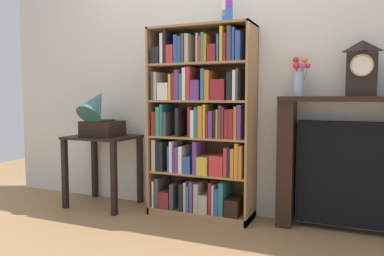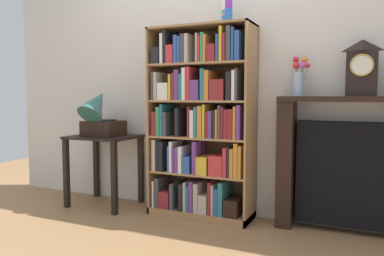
% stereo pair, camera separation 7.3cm
% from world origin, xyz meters
% --- Properties ---
extents(ground_plane, '(7.60, 6.40, 0.02)m').
position_xyz_m(ground_plane, '(0.00, 0.00, -0.01)').
color(ground_plane, '#997047').
extents(wall_back, '(4.60, 0.08, 2.60)m').
position_xyz_m(wall_back, '(0.11, 0.31, 1.30)').
color(wall_back, silver).
rests_on(wall_back, ground).
extents(bookshelf, '(0.88, 0.33, 1.59)m').
position_xyz_m(bookshelf, '(0.00, 0.10, 0.75)').
color(bookshelf, '#A87A4C').
rests_on(bookshelf, ground).
extents(cup_stack, '(0.09, 0.09, 0.20)m').
position_xyz_m(cup_stack, '(0.21, 0.13, 1.69)').
color(cup_stack, green).
rests_on(cup_stack, bookshelf).
extents(side_table_left, '(0.59, 0.49, 0.65)m').
position_xyz_m(side_table_left, '(-0.95, 0.03, 0.50)').
color(side_table_left, black).
rests_on(side_table_left, ground).
extents(gramophone, '(0.33, 0.42, 0.48)m').
position_xyz_m(gramophone, '(-0.95, -0.02, 0.84)').
color(gramophone, black).
rests_on(gramophone, side_table_left).
extents(fireplace_mantel, '(1.06, 0.23, 1.02)m').
position_xyz_m(fireplace_mantel, '(1.17, 0.18, 0.50)').
color(fireplace_mantel, black).
rests_on(fireplace_mantel, ground).
extents(mantel_clock, '(0.20, 0.14, 0.40)m').
position_xyz_m(mantel_clock, '(1.21, 0.16, 1.22)').
color(mantel_clock, black).
rests_on(mantel_clock, fireplace_mantel).
extents(flower_vase, '(0.14, 0.13, 0.31)m').
position_xyz_m(flower_vase, '(0.78, 0.17, 1.15)').
color(flower_vase, '#99B2D1').
rests_on(flower_vase, fireplace_mantel).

